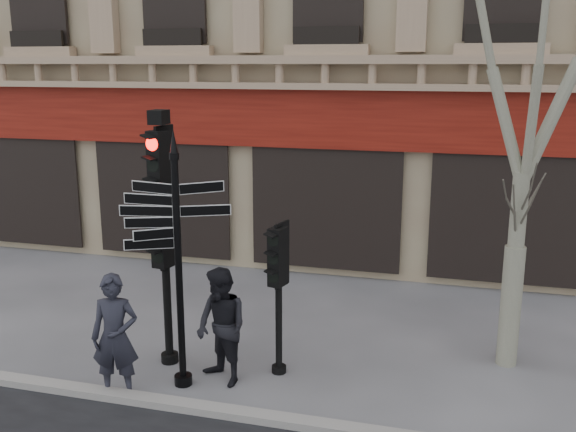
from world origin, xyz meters
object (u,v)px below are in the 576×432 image
(plane_tree, at_px, (535,19))
(pedestrian_a, at_px, (115,337))
(pedestrian_b, at_px, (222,327))
(fingerpost, at_px, (177,218))
(traffic_signal_main, at_px, (163,208))
(traffic_signal_secondary, at_px, (279,273))

(plane_tree, bearing_deg, pedestrian_a, -154.86)
(pedestrian_a, height_order, pedestrian_b, pedestrian_a)
(fingerpost, bearing_deg, traffic_signal_main, 114.58)
(plane_tree, height_order, pedestrian_b, plane_tree)
(traffic_signal_main, relative_size, traffic_signal_secondary, 1.72)
(pedestrian_a, xyz_separation_m, pedestrian_b, (1.32, 0.81, -0.03))
(fingerpost, distance_m, pedestrian_b, 1.81)
(traffic_signal_main, bearing_deg, pedestrian_b, -11.62)
(pedestrian_a, relative_size, pedestrian_b, 1.03)
(plane_tree, distance_m, pedestrian_a, 7.58)
(fingerpost, xyz_separation_m, traffic_signal_secondary, (1.30, 0.76, -0.96))
(fingerpost, xyz_separation_m, pedestrian_a, (-0.77, -0.58, -1.68))
(traffic_signal_secondary, relative_size, plane_tree, 0.31)
(fingerpost, height_order, pedestrian_a, fingerpost)
(fingerpost, bearing_deg, pedestrian_b, 7.42)
(fingerpost, xyz_separation_m, plane_tree, (4.79, 2.03, 2.77))
(fingerpost, relative_size, plane_tree, 0.51)
(traffic_signal_main, xyz_separation_m, pedestrian_b, (1.08, -0.41, -1.68))
(fingerpost, height_order, traffic_signal_main, traffic_signal_main)
(traffic_signal_main, bearing_deg, fingerpost, -41.29)
(traffic_signal_main, distance_m, pedestrian_b, 2.04)
(fingerpost, bearing_deg, pedestrian_a, -157.92)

